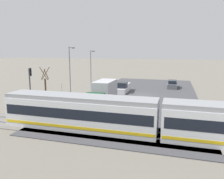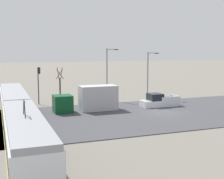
{
  "view_description": "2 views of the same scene",
  "coord_description": "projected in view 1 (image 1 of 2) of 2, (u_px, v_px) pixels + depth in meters",
  "views": [
    {
      "loc": [
        -5.22,
        36.21,
        7.54
      ],
      "look_at": [
        2.65,
        9.26,
        2.5
      ],
      "focal_mm": 35.0,
      "sensor_mm": 36.0,
      "label": 1
    },
    {
      "loc": [
        -34.15,
        19.37,
        8.05
      ],
      "look_at": [
        -0.74,
        6.95,
        3.41
      ],
      "focal_mm": 50.0,
      "sensor_mm": 36.0,
      "label": 2
    }
  ],
  "objects": [
    {
      "name": "light_rail_tram",
      "position": [
        160.0,
        119.0,
        18.87
      ],
      "size": [
        30.07,
        2.79,
        4.38
      ],
      "color": "silver",
      "rests_on": "ground"
    },
    {
      "name": "traffic_light_pole",
      "position": [
        30.0,
        84.0,
        26.72
      ],
      "size": [
        0.28,
        0.47,
        5.42
      ],
      "color": "#47474C",
      "rests_on": "ground"
    },
    {
      "name": "street_lamp_near_crossing",
      "position": [
        91.0,
        67.0,
        42.61
      ],
      "size": [
        0.36,
        1.95,
        7.54
      ],
      "color": "gray",
      "rests_on": "ground"
    },
    {
      "name": "no_parking_sign",
      "position": [
        62.0,
        89.0,
        34.29
      ],
      "size": [
        0.32,
        0.08,
        2.44
      ],
      "color": "gray",
      "rests_on": "ground"
    },
    {
      "name": "road_surface",
      "position": [
        142.0,
        95.0,
        36.97
      ],
      "size": [
        17.6,
        42.02,
        0.08
      ],
      "color": "#424247",
      "rests_on": "ground"
    },
    {
      "name": "rail_bed",
      "position": [
        114.0,
        132.0,
        20.3
      ],
      "size": [
        59.96,
        4.4,
        0.22
      ],
      "color": "slate",
      "rests_on": "ground"
    },
    {
      "name": "sedan_car_0",
      "position": [
        172.0,
        85.0,
        44.13
      ],
      "size": [
        1.85,
        4.78,
        1.52
      ],
      "color": "#4C5156",
      "rests_on": "ground"
    },
    {
      "name": "street_tree",
      "position": [
        46.0,
        88.0,
        29.8
      ],
      "size": [
        1.26,
        1.04,
        5.35
      ],
      "color": "brown",
      "rests_on": "ground"
    },
    {
      "name": "street_lamp_mid_block",
      "position": [
        70.0,
        68.0,
        36.67
      ],
      "size": [
        0.36,
        1.95,
        8.13
      ],
      "color": "gray",
      "rests_on": "ground"
    },
    {
      "name": "box_truck",
      "position": [
        103.0,
        94.0,
        30.21
      ],
      "size": [
        2.39,
        8.27,
        3.22
      ],
      "color": "#0C4723",
      "rests_on": "ground"
    },
    {
      "name": "ground_plane",
      "position": [
        142.0,
        95.0,
        36.98
      ],
      "size": [
        320.0,
        320.0,
        0.0
      ],
      "primitive_type": "plane",
      "color": "slate"
    },
    {
      "name": "pickup_truck",
      "position": [
        122.0,
        88.0,
        39.67
      ],
      "size": [
        2.07,
        5.43,
        1.83
      ],
      "color": "silver",
      "rests_on": "ground"
    }
  ]
}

